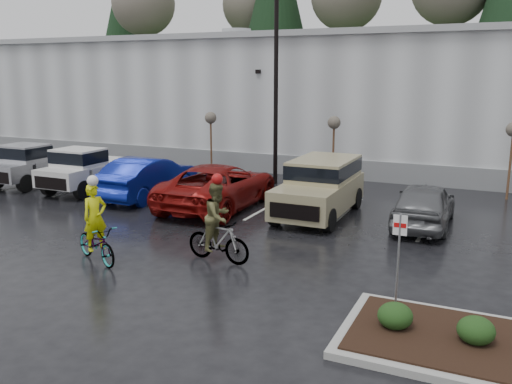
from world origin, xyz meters
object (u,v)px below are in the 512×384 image
at_px(lamppost, 276,60).
at_px(sapling_mid, 334,126).
at_px(cyclist_hivis, 96,236).
at_px(cyclist_olive, 218,230).
at_px(car_grey, 424,204).
at_px(sapling_west, 211,121).
at_px(pickup_white, 94,168).
at_px(pickup_silver, 40,163).
at_px(fire_lane_sign, 399,249).
at_px(suv_tan, 319,189).
at_px(car_red, 219,186).
at_px(car_blue, 148,177).

distance_m(lamppost, sapling_mid, 4.00).
distance_m(cyclist_hivis, cyclist_olive, 3.37).
distance_m(lamppost, car_grey, 10.01).
height_order(sapling_west, cyclist_hivis, sapling_west).
relative_size(pickup_white, car_grey, 1.15).
bearing_deg(pickup_silver, car_grey, -0.34).
xyz_separation_m(pickup_white, car_grey, (14.32, -0.07, -0.21)).
relative_size(fire_lane_sign, cyclist_olive, 0.88).
bearing_deg(pickup_white, pickup_silver, 179.39).
relative_size(lamppost, sapling_mid, 2.88).
xyz_separation_m(fire_lane_sign, cyclist_olive, (-5.08, 1.16, -0.51)).
bearing_deg(sapling_mid, cyclist_olive, -88.91).
bearing_deg(sapling_west, cyclist_hivis, -74.30).
bearing_deg(lamppost, suv_tan, -52.28).
xyz_separation_m(pickup_silver, car_red, (9.93, -0.66, -0.12)).
xyz_separation_m(lamppost, cyclist_hivis, (-0.33, -12.06, -4.93)).
bearing_deg(cyclist_hivis, car_red, 22.55).
bearing_deg(cyclist_hivis, sapling_mid, 11.20).
xyz_separation_m(sapling_west, sapling_mid, (6.50, 0.00, 0.00)).
distance_m(sapling_west, car_red, 7.46).
bearing_deg(fire_lane_sign, car_blue, 148.95).
bearing_deg(sapling_mid, pickup_white, -149.56).
distance_m(car_blue, car_grey, 11.15).
bearing_deg(cyclist_olive, fire_lane_sign, -97.21).
distance_m(pickup_white, cyclist_olive, 11.41).
xyz_separation_m(sapling_west, cyclist_olive, (6.72, -11.64, -1.83)).
height_order(car_red, cyclist_hivis, cyclist_hivis).
relative_size(lamppost, cyclist_hivis, 3.77).
xyz_separation_m(pickup_silver, car_grey, (17.55, -0.10, -0.21)).
height_order(car_blue, cyclist_hivis, cyclist_hivis).
bearing_deg(lamppost, car_blue, -127.74).
xyz_separation_m(pickup_white, car_blue, (3.17, -0.31, -0.12)).
relative_size(car_grey, cyclist_hivis, 1.85).
xyz_separation_m(sapling_mid, car_blue, (-6.25, -5.85, -1.87)).
bearing_deg(car_grey, cyclist_olive, 51.44).
xyz_separation_m(pickup_white, cyclist_hivis, (6.59, -7.52, -0.23)).
xyz_separation_m(pickup_silver, car_blue, (6.41, -0.34, -0.12)).
relative_size(pickup_white, car_red, 0.84).
distance_m(car_red, cyclist_hivis, 6.90).
bearing_deg(fire_lane_sign, sapling_mid, 112.49).
height_order(pickup_silver, cyclist_olive, cyclist_olive).
xyz_separation_m(pickup_white, suv_tan, (10.64, -0.26, 0.05)).
distance_m(lamppost, car_blue, 7.80).
relative_size(pickup_silver, car_grey, 1.15).
distance_m(fire_lane_sign, pickup_white, 16.42).
distance_m(fire_lane_sign, cyclist_olive, 5.23).
distance_m(sapling_west, cyclist_olive, 13.57).
bearing_deg(pickup_white, sapling_west, 62.17).
xyz_separation_m(car_grey, cyclist_hivis, (-7.73, -7.45, -0.02)).
distance_m(car_blue, cyclist_hivis, 7.98).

